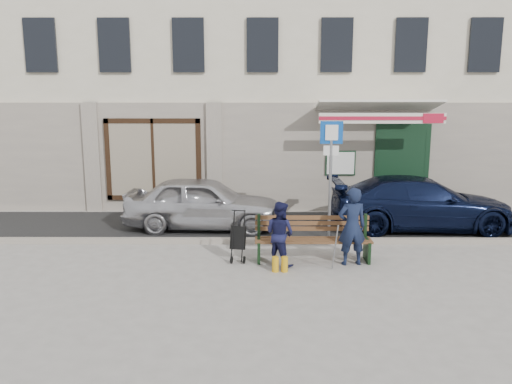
{
  "coord_description": "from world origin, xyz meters",
  "views": [
    {
      "loc": [
        -0.13,
        -9.69,
        3.33
      ],
      "look_at": [
        -0.17,
        1.6,
        1.2
      ],
      "focal_mm": 35.0,
      "sensor_mm": 36.0,
      "label": 1
    }
  ],
  "objects_px": {
    "bench": "(311,239)",
    "stroller": "(238,239)",
    "car_navy": "(420,203)",
    "woman": "(280,234)",
    "parking_sign": "(331,161)",
    "car_silver": "(203,203)",
    "man": "(352,226)"
  },
  "relations": [
    {
      "from": "parking_sign",
      "to": "bench",
      "type": "bearing_deg",
      "value": -109.51
    },
    {
      "from": "parking_sign",
      "to": "man",
      "type": "height_order",
      "value": "parking_sign"
    },
    {
      "from": "car_navy",
      "to": "bench",
      "type": "height_order",
      "value": "car_navy"
    },
    {
      "from": "car_silver",
      "to": "stroller",
      "type": "height_order",
      "value": "car_silver"
    },
    {
      "from": "parking_sign",
      "to": "stroller",
      "type": "bearing_deg",
      "value": -141.98
    },
    {
      "from": "car_navy",
      "to": "stroller",
      "type": "bearing_deg",
      "value": 119.96
    },
    {
      "from": "car_silver",
      "to": "bench",
      "type": "xyz_separation_m",
      "value": [
        2.5,
        -2.6,
        -0.22
      ]
    },
    {
      "from": "car_silver",
      "to": "man",
      "type": "relative_size",
      "value": 2.52
    },
    {
      "from": "car_navy",
      "to": "parking_sign",
      "type": "bearing_deg",
      "value": 112.27
    },
    {
      "from": "man",
      "to": "car_navy",
      "type": "bearing_deg",
      "value": -137.24
    },
    {
      "from": "bench",
      "to": "car_navy",
      "type": "bearing_deg",
      "value": 40.02
    },
    {
      "from": "bench",
      "to": "stroller",
      "type": "xyz_separation_m",
      "value": [
        -1.5,
        0.02,
        0.01
      ]
    },
    {
      "from": "car_silver",
      "to": "car_navy",
      "type": "height_order",
      "value": "car_silver"
    },
    {
      "from": "parking_sign",
      "to": "stroller",
      "type": "relative_size",
      "value": 2.69
    },
    {
      "from": "parking_sign",
      "to": "stroller",
      "type": "distance_m",
      "value": 3.0
    },
    {
      "from": "car_silver",
      "to": "man",
      "type": "height_order",
      "value": "man"
    },
    {
      "from": "man",
      "to": "stroller",
      "type": "xyz_separation_m",
      "value": [
        -2.3,
        0.25,
        -0.33
      ]
    },
    {
      "from": "woman",
      "to": "parking_sign",
      "type": "bearing_deg",
      "value": -84.75
    },
    {
      "from": "car_silver",
      "to": "man",
      "type": "xyz_separation_m",
      "value": [
        3.29,
        -2.82,
        0.11
      ]
    },
    {
      "from": "woman",
      "to": "stroller",
      "type": "height_order",
      "value": "woman"
    },
    {
      "from": "parking_sign",
      "to": "bench",
      "type": "xyz_separation_m",
      "value": [
        -0.61,
        -1.61,
        -1.44
      ]
    },
    {
      "from": "parking_sign",
      "to": "woman",
      "type": "bearing_deg",
      "value": -122.85
    },
    {
      "from": "car_navy",
      "to": "car_silver",
      "type": "bearing_deg",
      "value": 90.65
    },
    {
      "from": "woman",
      "to": "man",
      "type": "bearing_deg",
      "value": -139.39
    },
    {
      "from": "woman",
      "to": "car_silver",
      "type": "bearing_deg",
      "value": -18.03
    },
    {
      "from": "parking_sign",
      "to": "man",
      "type": "relative_size",
      "value": 1.77
    },
    {
      "from": "bench",
      "to": "man",
      "type": "height_order",
      "value": "man"
    },
    {
      "from": "car_navy",
      "to": "stroller",
      "type": "distance_m",
      "value": 5.26
    },
    {
      "from": "car_silver",
      "to": "bench",
      "type": "height_order",
      "value": "car_silver"
    },
    {
      "from": "car_navy",
      "to": "parking_sign",
      "type": "distance_m",
      "value": 2.93
    },
    {
      "from": "car_navy",
      "to": "woman",
      "type": "bearing_deg",
      "value": 128.09
    },
    {
      "from": "bench",
      "to": "parking_sign",
      "type": "bearing_deg",
      "value": 69.43
    }
  ]
}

